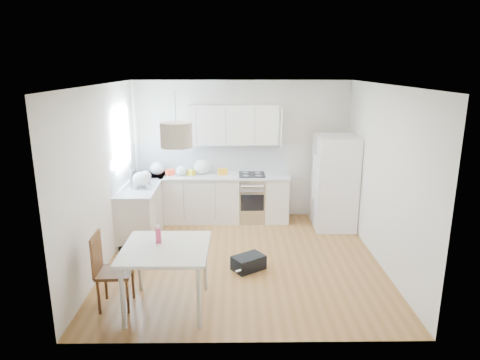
# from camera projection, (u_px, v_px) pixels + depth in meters

# --- Properties ---
(floor) EXTENTS (4.20, 4.20, 0.00)m
(floor) POSITION_uv_depth(u_px,v_px,m) (243.00, 259.00, 6.76)
(floor) COLOR brown
(floor) RESTS_ON ground
(ceiling) EXTENTS (4.20, 4.20, 0.00)m
(ceiling) POSITION_uv_depth(u_px,v_px,m) (244.00, 85.00, 6.06)
(ceiling) COLOR white
(ceiling) RESTS_ON wall_back
(wall_back) EXTENTS (4.20, 0.00, 4.20)m
(wall_back) POSITION_uv_depth(u_px,v_px,m) (241.00, 150.00, 8.44)
(wall_back) COLOR silver
(wall_back) RESTS_ON floor
(wall_left) EXTENTS (0.00, 4.20, 4.20)m
(wall_left) POSITION_uv_depth(u_px,v_px,m) (103.00, 177.00, 6.39)
(wall_left) COLOR silver
(wall_left) RESTS_ON floor
(wall_right) EXTENTS (0.00, 4.20, 4.20)m
(wall_right) POSITION_uv_depth(u_px,v_px,m) (383.00, 176.00, 6.43)
(wall_right) COLOR silver
(wall_right) RESTS_ON floor
(window_glassblock) EXTENTS (0.02, 1.00, 1.00)m
(window_glassblock) POSITION_uv_depth(u_px,v_px,m) (122.00, 138.00, 7.39)
(window_glassblock) COLOR #BFE0F9
(window_glassblock) RESTS_ON wall_left
(cabinets_back) EXTENTS (3.00, 0.60, 0.88)m
(cabinets_back) POSITION_uv_depth(u_px,v_px,m) (211.00, 199.00, 8.38)
(cabinets_back) COLOR silver
(cabinets_back) RESTS_ON floor
(cabinets_left) EXTENTS (0.60, 1.80, 0.88)m
(cabinets_left) POSITION_uv_depth(u_px,v_px,m) (143.00, 209.00, 7.78)
(cabinets_left) COLOR silver
(cabinets_left) RESTS_ON floor
(counter_back) EXTENTS (3.02, 0.64, 0.04)m
(counter_back) POSITION_uv_depth(u_px,v_px,m) (211.00, 176.00, 8.26)
(counter_back) COLOR #B4B6B9
(counter_back) RESTS_ON cabinets_back
(counter_left) EXTENTS (0.64, 1.82, 0.04)m
(counter_left) POSITION_uv_depth(u_px,v_px,m) (142.00, 184.00, 7.67)
(counter_left) COLOR #B4B6B9
(counter_left) RESTS_ON cabinets_left
(backsplash_back) EXTENTS (3.00, 0.01, 0.58)m
(backsplash_back) POSITION_uv_depth(u_px,v_px,m) (211.00, 157.00, 8.46)
(backsplash_back) COLOR silver
(backsplash_back) RESTS_ON wall_back
(backsplash_left) EXTENTS (0.01, 1.80, 0.58)m
(backsplash_left) POSITION_uv_depth(u_px,v_px,m) (124.00, 168.00, 7.58)
(backsplash_left) COLOR silver
(backsplash_left) RESTS_ON wall_left
(upper_cabinets) EXTENTS (1.70, 0.32, 0.75)m
(upper_cabinets) POSITION_uv_depth(u_px,v_px,m) (234.00, 125.00, 8.15)
(upper_cabinets) COLOR silver
(upper_cabinets) RESTS_ON wall_back
(range_oven) EXTENTS (0.50, 0.61, 0.88)m
(range_oven) POSITION_uv_depth(u_px,v_px,m) (252.00, 198.00, 8.39)
(range_oven) COLOR #B6B8BB
(range_oven) RESTS_ON floor
(sink) EXTENTS (0.50, 0.80, 0.16)m
(sink) POSITION_uv_depth(u_px,v_px,m) (141.00, 184.00, 7.61)
(sink) COLOR #B6B8BB
(sink) RESTS_ON counter_left
(refrigerator) EXTENTS (0.84, 0.88, 1.73)m
(refrigerator) POSITION_uv_depth(u_px,v_px,m) (335.00, 182.00, 7.95)
(refrigerator) COLOR white
(refrigerator) RESTS_ON floor
(dining_table) EXTENTS (1.06, 1.06, 0.83)m
(dining_table) POSITION_uv_depth(u_px,v_px,m) (166.00, 254.00, 5.23)
(dining_table) COLOR #BFB6A3
(dining_table) RESTS_ON floor
(dining_chair) EXTENTS (0.43, 0.43, 0.98)m
(dining_chair) POSITION_uv_depth(u_px,v_px,m) (115.00, 271.00, 5.33)
(dining_chair) COLOR #452214
(dining_chair) RESTS_ON floor
(drink_bottle) EXTENTS (0.09, 0.09, 0.23)m
(drink_bottle) POSITION_uv_depth(u_px,v_px,m) (158.00, 234.00, 5.31)
(drink_bottle) COLOR #DB3C66
(drink_bottle) RESTS_ON dining_table
(gym_bag) EXTENTS (0.55, 0.51, 0.21)m
(gym_bag) POSITION_uv_depth(u_px,v_px,m) (248.00, 263.00, 6.40)
(gym_bag) COLOR black
(gym_bag) RESTS_ON floor
(pendant_lamp) EXTENTS (0.40, 0.40, 0.29)m
(pendant_lamp) POSITION_uv_depth(u_px,v_px,m) (176.00, 135.00, 4.99)
(pendant_lamp) COLOR beige
(pendant_lamp) RESTS_ON ceiling
(grocery_bag_a) EXTENTS (0.27, 0.23, 0.24)m
(grocery_bag_a) POSITION_uv_depth(u_px,v_px,m) (157.00, 169.00, 8.24)
(grocery_bag_a) COLOR white
(grocery_bag_a) RESTS_ON counter_back
(grocery_bag_b) EXTENTS (0.22, 0.18, 0.20)m
(grocery_bag_b) POSITION_uv_depth(u_px,v_px,m) (181.00, 171.00, 8.18)
(grocery_bag_b) COLOR white
(grocery_bag_b) RESTS_ON counter_back
(grocery_bag_c) EXTENTS (0.32, 0.27, 0.29)m
(grocery_bag_c) POSITION_uv_depth(u_px,v_px,m) (202.00, 167.00, 8.29)
(grocery_bag_c) COLOR white
(grocery_bag_c) RESTS_ON counter_back
(grocery_bag_d) EXTENTS (0.22, 0.18, 0.19)m
(grocery_bag_d) POSITION_uv_depth(u_px,v_px,m) (145.00, 176.00, 7.79)
(grocery_bag_d) COLOR white
(grocery_bag_d) RESTS_ON counter_back
(grocery_bag_e) EXTENTS (0.29, 0.25, 0.26)m
(grocery_bag_e) POSITION_uv_depth(u_px,v_px,m) (141.00, 179.00, 7.43)
(grocery_bag_e) COLOR white
(grocery_bag_e) RESTS_ON counter_left
(snack_orange) EXTENTS (0.19, 0.15, 0.12)m
(snack_orange) POSITION_uv_depth(u_px,v_px,m) (223.00, 172.00, 8.26)
(snack_orange) COLOR orange
(snack_orange) RESTS_ON counter_back
(snack_yellow) EXTENTS (0.18, 0.17, 0.11)m
(snack_yellow) POSITION_uv_depth(u_px,v_px,m) (191.00, 172.00, 8.22)
(snack_yellow) COLOR yellow
(snack_yellow) RESTS_ON counter_back
(snack_red) EXTENTS (0.19, 0.17, 0.11)m
(snack_red) POSITION_uv_depth(u_px,v_px,m) (170.00, 172.00, 8.24)
(snack_red) COLOR red
(snack_red) RESTS_ON counter_back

